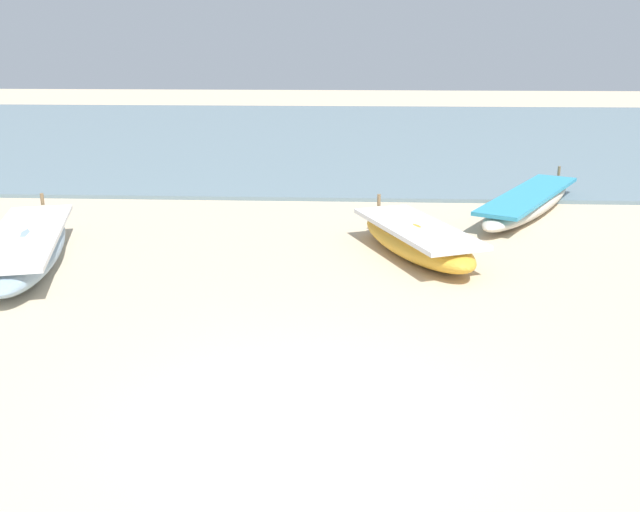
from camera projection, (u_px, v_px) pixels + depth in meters
The scene contains 5 objects.
ground at pixel (306, 419), 6.52m from camera, with size 80.00×80.00×0.00m, color beige.
sea_water at pixel (345, 135), 24.50m from camera, with size 60.00×20.00×0.08m, color slate.
fishing_boat_0 at pixel (27, 247), 10.80m from camera, with size 2.08×4.27×0.69m.
fishing_boat_3 at pixel (529, 202), 13.89m from camera, with size 2.97×4.47×0.60m.
fishing_boat_5 at pixel (416, 239), 11.24m from camera, with size 2.12×3.27×0.68m.
Camera 1 is at (0.42, -5.79, 3.31)m, focal length 40.76 mm.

